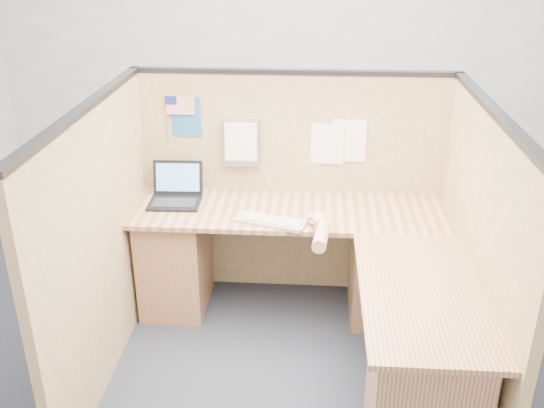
# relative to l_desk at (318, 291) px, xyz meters

# --- Properties ---
(floor) EXTENTS (5.00, 5.00, 0.00)m
(floor) POSITION_rel_l_desk_xyz_m (-0.18, -0.29, -0.39)
(floor) COLOR #21232F
(floor) RESTS_ON ground
(wall_back) EXTENTS (5.00, 0.00, 5.00)m
(wall_back) POSITION_rel_l_desk_xyz_m (-0.18, 1.96, 1.01)
(wall_back) COLOR #9C9EA1
(wall_back) RESTS_ON floor
(cubicle_partitions) EXTENTS (2.06, 1.83, 1.53)m
(cubicle_partitions) POSITION_rel_l_desk_xyz_m (-0.18, 0.14, 0.38)
(cubicle_partitions) COLOR olive
(cubicle_partitions) RESTS_ON floor
(l_desk) EXTENTS (1.95, 1.75, 0.73)m
(l_desk) POSITION_rel_l_desk_xyz_m (0.00, 0.00, 0.00)
(l_desk) COLOR brown
(l_desk) RESTS_ON floor
(laptop) EXTENTS (0.33, 0.31, 0.23)m
(laptop) POSITION_rel_l_desk_xyz_m (-0.92, 0.48, 0.39)
(laptop) COLOR black
(laptop) RESTS_ON l_desk
(keyboard) EXTENTS (0.44, 0.26, 0.03)m
(keyboard) POSITION_rel_l_desk_xyz_m (-0.29, 0.19, 0.35)
(keyboard) COLOR #9E917B
(keyboard) RESTS_ON l_desk
(mouse) EXTENTS (0.13, 0.10, 0.05)m
(mouse) POSITION_rel_l_desk_xyz_m (-0.01, 0.19, 0.36)
(mouse) COLOR silver
(mouse) RESTS_ON l_desk
(hand_forearm) EXTENTS (0.12, 0.42, 0.09)m
(hand_forearm) POSITION_rel_l_desk_xyz_m (0.00, 0.04, 0.38)
(hand_forearm) COLOR tan
(hand_forearm) RESTS_ON l_desk
(blue_poster) EXTENTS (0.19, 0.01, 0.25)m
(blue_poster) POSITION_rel_l_desk_xyz_m (-0.87, 0.68, 0.83)
(blue_poster) COLOR #205B95
(blue_poster) RESTS_ON cubicle_partitions
(american_flag) EXTENTS (0.19, 0.01, 0.32)m
(american_flag) POSITION_rel_l_desk_xyz_m (-0.92, 0.67, 0.90)
(american_flag) COLOR olive
(american_flag) RESTS_ON cubicle_partitions
(file_holder) EXTENTS (0.23, 0.05, 0.30)m
(file_holder) POSITION_rel_l_desk_xyz_m (-0.51, 0.66, 0.67)
(file_holder) COLOR slate
(file_holder) RESTS_ON cubicle_partitions
(paper_left) EXTENTS (0.22, 0.01, 0.27)m
(paper_left) POSITION_rel_l_desk_xyz_m (0.17, 0.68, 0.70)
(paper_left) COLOR white
(paper_left) RESTS_ON cubicle_partitions
(paper_right) EXTENTS (0.21, 0.02, 0.27)m
(paper_right) POSITION_rel_l_desk_xyz_m (0.04, 0.68, 0.67)
(paper_right) COLOR white
(paper_right) RESTS_ON cubicle_partitions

